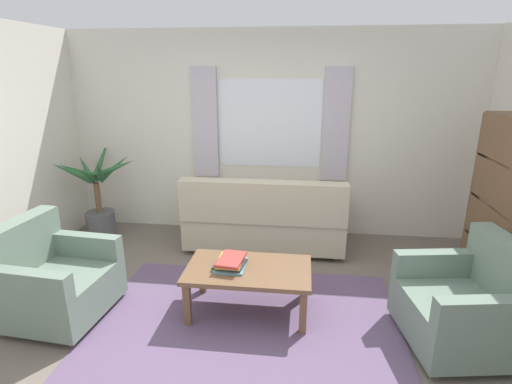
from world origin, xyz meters
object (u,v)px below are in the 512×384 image
at_px(armchair_right, 468,305).
at_px(coffee_table, 248,274).
at_px(armchair_left, 52,280).
at_px(book_stack_on_table, 231,262).
at_px(potted_plant, 98,197).
at_px(bookshelf, 503,206).
at_px(couch, 265,220).

xyz_separation_m(armchair_right, coffee_table, (-1.77, 0.23, 0.03)).
distance_m(armchair_left, book_stack_on_table, 1.57).
height_order(book_stack_on_table, potted_plant, potted_plant).
height_order(armchair_left, bookshelf, bookshelf).
bearing_deg(couch, coffee_table, 89.63).
distance_m(armchair_left, bookshelf, 4.20).
distance_m(armchair_right, potted_plant, 4.26).
relative_size(couch, coffee_table, 1.73).
bearing_deg(bookshelf, coffee_table, 106.54).
relative_size(armchair_right, book_stack_on_table, 2.78).
relative_size(couch, armchair_left, 2.10).
xyz_separation_m(armchair_right, bookshelf, (0.58, 0.93, 0.52)).
xyz_separation_m(armchair_left, bookshelf, (4.05, 0.96, 0.52)).
relative_size(potted_plant, bookshelf, 0.71).
bearing_deg(armchair_right, potted_plant, -122.27).
xyz_separation_m(armchair_left, coffee_table, (1.70, 0.26, 0.03)).
height_order(book_stack_on_table, bookshelf, bookshelf).
relative_size(book_stack_on_table, potted_plant, 0.28).
height_order(armchair_right, coffee_table, armchair_right).
height_order(coffee_table, potted_plant, potted_plant).
distance_m(book_stack_on_table, bookshelf, 2.63).
xyz_separation_m(couch, armchair_right, (1.76, -1.59, -0.01)).
height_order(couch, armchair_right, couch).
bearing_deg(coffee_table, couch, 89.63).
bearing_deg(potted_plant, book_stack_on_table, -35.70).
height_order(armchair_right, book_stack_on_table, armchair_right).
height_order(potted_plant, bookshelf, bookshelf).
xyz_separation_m(potted_plant, bookshelf, (4.50, -0.73, 0.33)).
distance_m(book_stack_on_table, potted_plant, 2.45).
xyz_separation_m(book_stack_on_table, bookshelf, (2.51, 0.70, 0.39)).
height_order(armchair_left, armchair_right, same).
xyz_separation_m(couch, coffee_table, (-0.01, -1.36, 0.01)).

